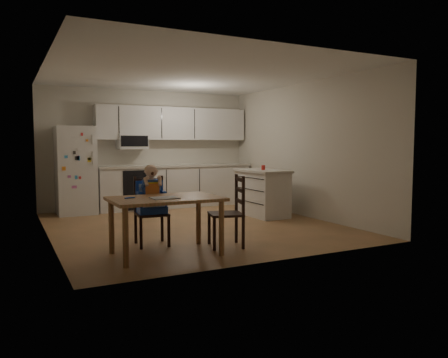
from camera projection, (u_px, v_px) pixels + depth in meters
The scene contains 10 objects.
room at pixel (182, 150), 7.63m from camera, with size 4.52×5.01×2.51m.
refrigerator at pixel (76, 170), 8.45m from camera, with size 0.72×0.70×1.70m, color silver.
kitchen_run at pixel (174, 166), 9.46m from camera, with size 3.37×0.62×2.15m.
kitchen_island at pixel (262, 192), 8.28m from camera, with size 0.62×1.19×0.88m.
red_cup at pixel (263, 168), 8.18m from camera, with size 0.07×0.07×0.09m, color red.
dining_table at pixel (166, 205), 5.33m from camera, with size 1.33×0.85×0.71m.
napkin at pixel (164, 198), 5.21m from camera, with size 0.31×0.27×0.01m, color #B9B9BE.
toddler_spoon at pixel (129, 198), 5.21m from camera, with size 0.02×0.02×0.12m, color blue.
chair_booster at pixel (151, 196), 5.87m from camera, with size 0.44×0.44×1.08m.
chair_side at pixel (233, 206), 5.78m from camera, with size 0.51×0.51×0.95m.
Camera 1 is at (-2.79, -6.68, 1.36)m, focal length 35.00 mm.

